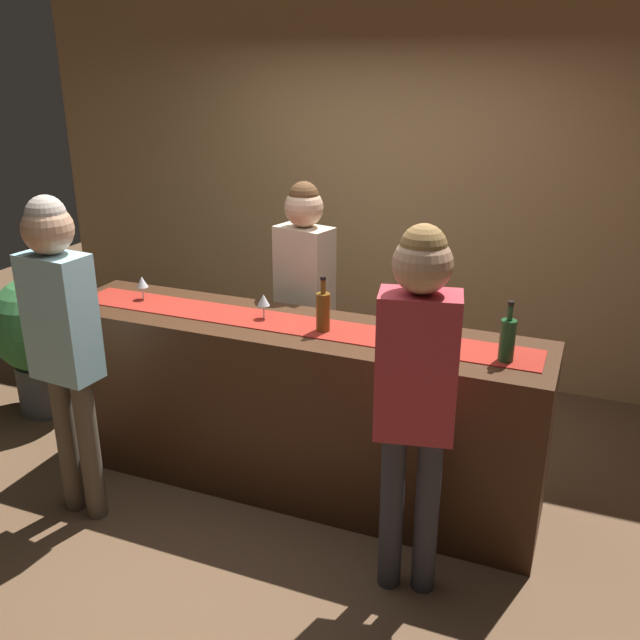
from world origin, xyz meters
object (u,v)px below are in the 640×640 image
at_px(bartender, 305,285).
at_px(wine_glass_far_end, 263,301).
at_px(potted_plant_tall, 41,334).
at_px(customer_sipping, 416,377).
at_px(wine_bottle_green, 507,339).
at_px(wine_bottle_amber, 323,311).
at_px(wine_glass_mid_counter, 412,320).
at_px(wine_glass_near_customer, 142,283).
at_px(customer_browsing, 62,327).

bearing_deg(bartender, wine_glass_far_end, 103.28).
bearing_deg(potted_plant_tall, wine_glass_far_end, -5.76).
height_order(wine_glass_far_end, customer_sipping, customer_sipping).
bearing_deg(wine_bottle_green, customer_sipping, -120.63).
distance_m(wine_bottle_amber, wine_glass_far_end, 0.37).
distance_m(wine_glass_mid_counter, customer_sipping, 0.64).
distance_m(wine_glass_near_customer, customer_sipping, 1.93).
height_order(wine_glass_mid_counter, bartender, bartender).
bearing_deg(wine_glass_far_end, customer_sipping, -30.22).
distance_m(wine_glass_mid_counter, potted_plant_tall, 2.71).
xyz_separation_m(wine_bottle_green, bartender, (-1.32, 0.64, -0.08)).
relative_size(customer_sipping, potted_plant_tall, 1.79).
height_order(wine_bottle_green, wine_glass_far_end, wine_bottle_green).
distance_m(wine_bottle_green, bartender, 1.47).
height_order(wine_glass_mid_counter, customer_browsing, customer_browsing).
distance_m(wine_bottle_green, customer_browsing, 2.19).
relative_size(wine_bottle_green, bartender, 0.18).
bearing_deg(wine_bottle_amber, bartender, 121.24).
height_order(wine_bottle_amber, customer_browsing, customer_browsing).
xyz_separation_m(wine_bottle_amber, bartender, (-0.37, 0.61, -0.08)).
relative_size(wine_glass_near_customer, wine_glass_mid_counter, 1.00).
relative_size(wine_bottle_green, wine_bottle_amber, 1.00).
bearing_deg(potted_plant_tall, customer_sipping, -15.28).
bearing_deg(customer_browsing, customer_sipping, 8.57).
bearing_deg(potted_plant_tall, wine_glass_mid_counter, -3.50).
height_order(customer_sipping, potted_plant_tall, customer_sipping).
bearing_deg(wine_bottle_amber, wine_glass_mid_counter, 8.72).
xyz_separation_m(customer_sipping, customer_browsing, (-1.80, -0.11, 0.00)).
distance_m(wine_bottle_green, wine_bottle_amber, 0.95).
relative_size(wine_bottle_green, wine_glass_far_end, 2.10).
bearing_deg(bartender, wine_bottle_amber, 134.84).
height_order(wine_bottle_amber, wine_glass_near_customer, wine_bottle_amber).
bearing_deg(wine_glass_far_end, wine_glass_mid_counter, 1.50).
bearing_deg(customer_sipping, wine_bottle_green, 47.35).
bearing_deg(wine_glass_mid_counter, wine_bottle_green, -11.86).
height_order(wine_bottle_green, wine_bottle_amber, same).
bearing_deg(customer_sipping, wine_bottle_amber, 127.86).
bearing_deg(wine_bottle_amber, customer_sipping, -40.12).
bearing_deg(wine_glass_near_customer, potted_plant_tall, 170.83).
xyz_separation_m(wine_glass_near_customer, bartender, (0.81, 0.54, -0.08)).
bearing_deg(wine_bottle_green, wine_glass_far_end, 176.48).
bearing_deg(bartender, wine_glass_mid_counter, 160.58).
bearing_deg(bartender, wine_bottle_green, 167.67).
height_order(wine_bottle_amber, customer_sipping, customer_sipping).
bearing_deg(customer_sipping, wine_glass_far_end, 137.76).
relative_size(wine_glass_mid_counter, wine_glass_far_end, 1.00).
distance_m(wine_bottle_green, wine_glass_far_end, 1.32).
xyz_separation_m(wine_bottle_amber, customer_sipping, (0.64, -0.54, -0.02)).
bearing_deg(bartender, customer_sipping, 144.97).
height_order(wine_bottle_green, customer_sipping, customer_sipping).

